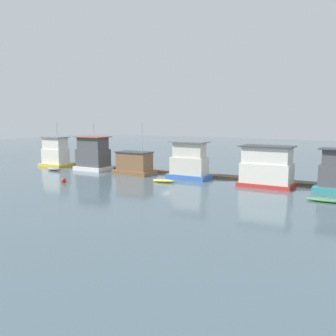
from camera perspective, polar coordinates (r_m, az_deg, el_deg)
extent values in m
plane|color=#475B66|center=(54.42, 0.53, -1.34)|extent=(200.00, 200.00, 0.00)
cube|color=brown|center=(57.13, 2.10, -0.75)|extent=(59.60, 2.16, 0.30)
cube|color=gold|center=(69.02, -16.72, 0.49)|extent=(5.21, 3.49, 0.49)
cube|color=silver|center=(68.85, -16.77, 1.75)|extent=(4.30, 2.58, 2.56)
cube|color=silver|center=(68.66, -16.85, 3.64)|extent=(3.99, 2.28, 1.98)
cube|color=slate|center=(68.60, -16.88, 4.51)|extent=(4.60, 2.88, 0.12)
cylinder|color=#B2B2B7|center=(68.11, -16.58, 5.59)|extent=(0.12, 0.12, 2.47)
cube|color=white|center=(62.34, -11.30, -0.01)|extent=(5.52, 3.79, 0.66)
cube|color=#4C4C51|center=(62.14, -11.34, 1.56)|extent=(4.89, 3.17, 2.77)
cube|color=#4C4C51|center=(61.93, -11.40, 3.72)|extent=(4.43, 2.71, 1.94)
cube|color=brown|center=(61.87, -11.43, 4.67)|extent=(5.19, 3.47, 0.12)
cylinder|color=#B2B2B7|center=(61.64, -11.27, 5.70)|extent=(0.12, 0.12, 2.10)
cube|color=brown|center=(57.18, -5.13, -0.61)|extent=(6.06, 3.68, 0.61)
cube|color=brown|center=(56.96, -5.15, 1.04)|extent=(5.07, 2.69, 2.70)
cube|color=#38383D|center=(56.81, -5.17, 2.45)|extent=(5.37, 2.99, 0.12)
cylinder|color=#B2B2B7|center=(55.84, -4.02, 4.73)|extent=(0.12, 0.12, 4.48)
cube|color=#3866B7|center=(52.82, 3.22, -1.28)|extent=(5.88, 3.45, 0.64)
cube|color=beige|center=(52.60, 3.24, 0.35)|extent=(4.97, 2.54, 2.38)
cube|color=beige|center=(52.36, 3.26, 2.78)|extent=(4.35, 1.92, 2.10)
cube|color=slate|center=(52.27, 3.26, 4.00)|extent=(5.27, 2.84, 0.12)
cube|color=red|center=(48.57, 14.73, -2.43)|extent=(6.62, 4.01, 0.48)
cube|color=silver|center=(48.34, 14.79, -0.71)|extent=(6.05, 3.44, 2.46)
cube|color=silver|center=(48.06, 14.88, 1.94)|extent=(5.68, 3.06, 2.03)
cube|color=#38383D|center=(47.97, 14.93, 3.22)|extent=(6.35, 3.74, 0.12)
ellipsoid|color=gray|center=(63.37, -17.03, -0.13)|extent=(2.78, 1.17, 0.54)
cube|color=#997F60|center=(63.35, -17.03, 0.04)|extent=(0.16, 0.97, 0.08)
ellipsoid|color=yellow|center=(49.83, -0.67, -1.95)|extent=(3.23, 1.57, 0.41)
cube|color=#997F60|center=(49.81, -0.67, -1.78)|extent=(0.31, 0.92, 0.08)
ellipsoid|color=#47844C|center=(41.71, 23.06, -4.53)|extent=(4.17, 1.26, 0.40)
cube|color=#997F60|center=(41.68, 23.07, -4.34)|extent=(0.18, 1.00, 0.08)
cylinder|color=brown|center=(67.49, -13.38, 1.18)|extent=(0.26, 0.26, 2.20)
cylinder|color=brown|center=(58.93, -3.64, 0.40)|extent=(0.30, 0.30, 2.13)
sphere|color=red|center=(51.45, -15.60, -1.79)|extent=(0.65, 0.65, 0.65)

